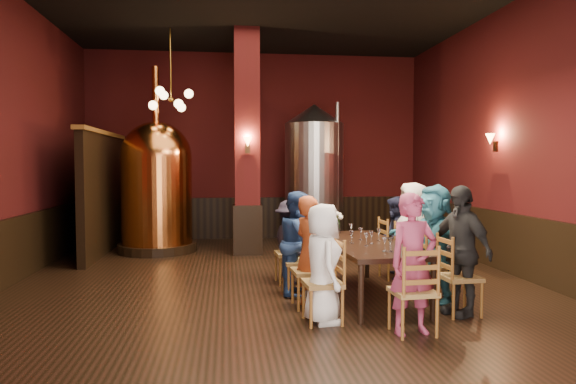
{
  "coord_description": "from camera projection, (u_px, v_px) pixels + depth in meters",
  "views": [
    {
      "loc": [
        -0.73,
        -7.57,
        1.81
      ],
      "look_at": [
        0.22,
        0.2,
        1.39
      ],
      "focal_mm": 32.0,
      "sensor_mm": 36.0,
      "label": 1
    }
  ],
  "objects": [
    {
      "name": "room",
      "position": [
        275.0,
        135.0,
        7.57
      ],
      "size": [
        10.0,
        10.02,
        4.5
      ],
      "color": "black",
      "rests_on": "ground"
    },
    {
      "name": "wainscot_right",
      "position": [
        523.0,
        247.0,
        8.14
      ],
      "size": [
        0.08,
        9.9,
        1.0
      ],
      "primitive_type": "cube",
      "color": "black",
      "rests_on": "ground"
    },
    {
      "name": "wainscot_back",
      "position": [
        256.0,
        218.0,
        12.58
      ],
      "size": [
        7.9,
        0.08,
        1.0
      ],
      "primitive_type": "cube",
      "color": "black",
      "rests_on": "ground"
    },
    {
      "name": "column",
      "position": [
        247.0,
        143.0,
        10.31
      ],
      "size": [
        0.58,
        0.58,
        4.5
      ],
      "primitive_type": "cube",
      "color": "#420E10",
      "rests_on": "ground"
    },
    {
      "name": "partition",
      "position": [
        103.0,
        194.0,
        10.41
      ],
      "size": [
        0.22,
        3.5,
        2.4
      ],
      "primitive_type": "cube",
      "color": "black",
      "rests_on": "ground"
    },
    {
      "name": "pendant_cluster",
      "position": [
        171.0,
        99.0,
        10.18
      ],
      "size": [
        0.9,
        0.9,
        1.7
      ],
      "primitive_type": null,
      "color": "#A57226",
      "rests_on": "room"
    },
    {
      "name": "sconce_wall",
      "position": [
        496.0,
        142.0,
        8.84
      ],
      "size": [
        0.2,
        0.2,
        0.36
      ],
      "primitive_type": null,
      "rotation": [
        0.0,
        0.0,
        1.57
      ],
      "color": "black",
      "rests_on": "room"
    },
    {
      "name": "sconce_column",
      "position": [
        248.0,
        144.0,
        10.02
      ],
      "size": [
        0.2,
        0.2,
        0.36
      ],
      "primitive_type": null,
      "rotation": [
        0.0,
        0.0,
        3.14
      ],
      "color": "black",
      "rests_on": "column"
    },
    {
      "name": "dining_table",
      "position": [
        365.0,
        247.0,
        6.97
      ],
      "size": [
        1.15,
        2.46,
        0.75
      ],
      "rotation": [
        0.0,
        0.0,
        0.06
      ],
      "color": "black",
      "rests_on": "ground"
    },
    {
      "name": "chair_0",
      "position": [
        323.0,
        283.0,
        5.85
      ],
      "size": [
        0.49,
        0.49,
        0.92
      ],
      "primitive_type": null,
      "rotation": [
        0.0,
        0.0,
        -1.51
      ],
      "color": "brown",
      "rests_on": "ground"
    },
    {
      "name": "person_0",
      "position": [
        323.0,
        263.0,
        5.84
      ],
      "size": [
        0.49,
        0.7,
        1.36
      ],
      "primitive_type": "imported",
      "rotation": [
        0.0,
        0.0,
        1.65
      ],
      "color": "white",
      "rests_on": "ground"
    },
    {
      "name": "chair_1",
      "position": [
        309.0,
        271.0,
        6.51
      ],
      "size": [
        0.49,
        0.49,
        0.92
      ],
      "primitive_type": null,
      "rotation": [
        0.0,
        0.0,
        -1.51
      ],
      "color": "brown",
      "rests_on": "ground"
    },
    {
      "name": "person_1",
      "position": [
        309.0,
        251.0,
        6.49
      ],
      "size": [
        0.51,
        0.61,
        1.42
      ],
      "primitive_type": "imported",
      "rotation": [
        0.0,
        0.0,
        1.95
      ],
      "color": "#A7421C",
      "rests_on": "ground"
    },
    {
      "name": "chair_2",
      "position": [
        299.0,
        261.0,
        7.15
      ],
      "size": [
        0.49,
        0.49,
        0.92
      ],
      "primitive_type": null,
      "rotation": [
        0.0,
        0.0,
        -1.51
      ],
      "color": "brown",
      "rests_on": "ground"
    },
    {
      "name": "person_2",
      "position": [
        299.0,
        243.0,
        7.14
      ],
      "size": [
        0.51,
        0.76,
        1.44
      ],
      "primitive_type": "imported",
      "rotation": [
        0.0,
        0.0,
        1.31
      ],
      "color": "navy",
      "rests_on": "ground"
    },
    {
      "name": "chair_3",
      "position": [
        290.0,
        253.0,
        7.81
      ],
      "size": [
        0.49,
        0.49,
        0.92
      ],
      "primitive_type": null,
      "rotation": [
        0.0,
        0.0,
        -1.51
      ],
      "color": "brown",
      "rests_on": "ground"
    },
    {
      "name": "person_3",
      "position": [
        290.0,
        242.0,
        7.8
      ],
      "size": [
        0.69,
        0.92,
        1.27
      ],
      "primitive_type": "imported",
      "rotation": [
        0.0,
        0.0,
        1.86
      ],
      "color": "black",
      "rests_on": "ground"
    },
    {
      "name": "chair_4",
      "position": [
        460.0,
        277.0,
        6.16
      ],
      "size": [
        0.49,
        0.49,
        0.92
      ],
      "primitive_type": null,
      "rotation": [
        0.0,
        0.0,
        1.64
      ],
      "color": "brown",
      "rests_on": "ground"
    },
    {
      "name": "person_4",
      "position": [
        460.0,
        250.0,
        6.14
      ],
      "size": [
        0.67,
        0.99,
        1.56
      ],
      "primitive_type": "imported",
      "rotation": [
        0.0,
        0.0,
        5.07
      ],
      "color": "black",
      "rests_on": "ground"
    },
    {
      "name": "chair_5",
      "position": [
        434.0,
        266.0,
        6.82
      ],
      "size": [
        0.49,
        0.49,
        0.92
      ],
      "primitive_type": null,
      "rotation": [
        0.0,
        0.0,
        1.64
      ],
      "color": "brown",
      "rests_on": "ground"
    },
    {
      "name": "person_5",
      "position": [
        434.0,
        242.0,
        6.8
      ],
      "size": [
        0.94,
        1.51,
        1.55
      ],
      "primitive_type": "imported",
      "rotation": [
        0.0,
        0.0,
        5.08
      ],
      "color": "teal",
      "rests_on": "ground"
    },
    {
      "name": "chair_6",
      "position": [
        413.0,
        257.0,
        7.47
      ],
      "size": [
        0.49,
        0.49,
        0.92
      ],
      "primitive_type": null,
      "rotation": [
        0.0,
        0.0,
        1.64
      ],
      "color": "brown",
      "rests_on": "ground"
    },
    {
      "name": "person_6",
      "position": [
        413.0,
        236.0,
        7.45
      ],
      "size": [
        0.65,
        0.85,
        1.55
      ],
      "primitive_type": "imported",
      "rotation": [
        0.0,
        0.0,
        4.49
      ],
      "color": "beige",
      "rests_on": "ground"
    },
    {
      "name": "chair_7",
      "position": [
        395.0,
        250.0,
        8.12
      ],
      "size": [
        0.49,
        0.49,
        0.92
      ],
      "primitive_type": null,
      "rotation": [
        0.0,
        0.0,
        1.64
      ],
      "color": "brown",
      "rests_on": "ground"
    },
    {
      "name": "person_7",
      "position": [
        395.0,
        238.0,
        8.11
      ],
      "size": [
        0.47,
        0.69,
        1.3
      ],
      "primitive_type": "imported",
      "rotation": [
        0.0,
        0.0,
        4.45
      ],
      "color": "#181B31",
      "rests_on": "ground"
    },
    {
      "name": "chair_8",
      "position": [
        413.0,
        291.0,
        5.46
      ],
      "size": [
        0.49,
        0.49,
        0.92
      ],
      "primitive_type": null,
      "rotation": [
        0.0,
        0.0,
        3.21
      ],
      "color": "brown",
      "rests_on": "ground"
    },
    {
      "name": "person_8",
      "position": [
        413.0,
        264.0,
        5.45
      ],
      "size": [
        0.61,
        0.45,
        1.51
      ],
      "primitive_type": "imported",
      "rotation": [
        0.0,
        0.0,
        6.46
      ],
      "color": "#9D3457",
      "rests_on": "ground"
    },
    {
      "name": "copper_kettle",
      "position": [
        157.0,
        185.0,
        10.6
      ],
      "size": [
        1.84,
        1.84,
        3.81
      ],
      "rotation": [
        0.0,
        0.0,
        0.35
      ],
      "color": "black",
      "rests_on": "ground"
    },
    {
      "name": "steel_vessel",
      "position": [
        314.0,
        175.0,
        11.45
      ],
      "size": [
        1.69,
        1.69,
        3.14
      ],
      "rotation": [
        0.0,
        0.0,
        -0.38
      ],
      "color": "#B2B2B7",
      "rests_on": "ground"
    },
    {
      "name": "rose_vase",
      "position": [
        337.0,
        218.0,
        7.92
      ],
      "size": [
        0.2,
        0.2,
        0.34
      ],
      "color": "white",
      "rests_on": "dining_table"
    },
    {
      "name": "wine_glass_0",
      "position": [
        361.0,
        234.0,
        7.19
      ],
      "size": [
        0.07,
        0.07,
        0.17
      ],
      "primitive_type": null,
      "color": "white",
      "rests_on": "dining_table"
    },
    {
      "name": "wine_glass_1",
      "position": [
        366.0,
        239.0,
        6.67
      ],
      "size": [
        0.07,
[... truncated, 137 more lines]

